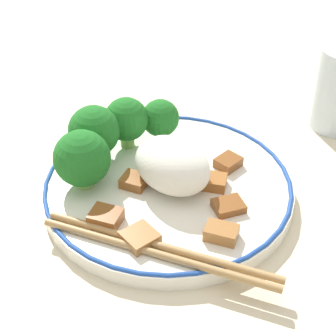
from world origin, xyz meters
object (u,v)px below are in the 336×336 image
broccoli_back_right (94,132)px  chopsticks (159,250)px  broccoli_mid_left (82,159)px  plate (168,188)px  broccoli_back_center (126,120)px  broccoli_back_left (160,118)px

broccoli_back_right → chopsticks: bearing=-18.6°
broccoli_mid_left → chopsticks: bearing=-6.3°
plate → broccoli_back_right: broccoli_back_right is taller
broccoli_back_center → plate: bearing=-11.0°
broccoli_back_left → broccoli_mid_left: broccoli_mid_left is taller
chopsticks → broccoli_mid_left: bearing=173.7°
broccoli_back_left → broccoli_back_right: 0.08m
chopsticks → broccoli_back_left: bearing=135.1°
broccoli_back_right → chopsticks: 0.16m
broccoli_mid_left → chopsticks: 0.13m
broccoli_mid_left → broccoli_back_center: bearing=105.0°
plate → broccoli_mid_left: bearing=-133.6°
plate → broccoli_back_left: 0.09m
broccoli_back_center → broccoli_back_right: size_ratio=0.92×
broccoli_back_right → broccoli_mid_left: (0.03, -0.04, -0.00)m
plate → broccoli_back_left: broccoli_back_left is taller
broccoli_mid_left → broccoli_back_right: bearing=125.2°
broccoli_back_center → chopsticks: 0.18m
broccoli_back_center → chopsticks: broccoli_back_center is taller
plate → chopsticks: chopsticks is taller
chopsticks → plate: bearing=130.2°
broccoli_back_left → chopsticks: size_ratio=0.23×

